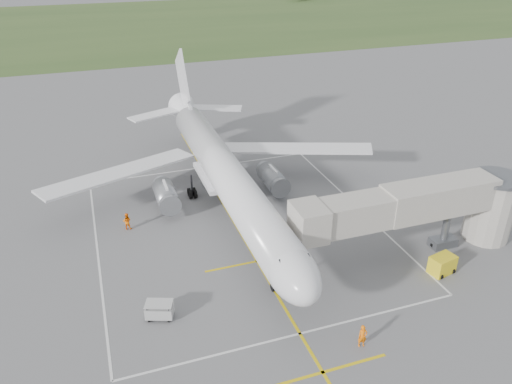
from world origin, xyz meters
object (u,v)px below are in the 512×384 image
object	(u,v)px
jet_bridge	(430,207)
ramp_worker_nose	(363,336)
airliner	(224,172)
ramp_worker_wing	(127,221)
gpu_unit	(442,265)
baggage_cart	(160,310)

from	to	relation	value
jet_bridge	ramp_worker_nose	size ratio (longest dim) A/B	12.42
airliner	ramp_worker_wing	distance (m)	11.36
gpu_unit	ramp_worker_wing	bearing A→B (deg)	134.73
airliner	gpu_unit	size ratio (longest dim) A/B	18.65
gpu_unit	baggage_cart	size ratio (longest dim) A/B	1.03
baggage_cart	ramp_worker_nose	bearing A→B (deg)	-9.92
jet_bridge	ramp_worker_wing	size ratio (longest dim) A/B	12.86
gpu_unit	baggage_cart	bearing A→B (deg)	162.44
airliner	ramp_worker_wing	xyz separation A→B (m)	(-10.77, -0.95, -3.48)
gpu_unit	ramp_worker_nose	xyz separation A→B (m)	(-11.32, -5.61, 0.11)
airliner	ramp_worker_wing	bearing A→B (deg)	-174.95
baggage_cart	ramp_worker_nose	size ratio (longest dim) A/B	1.30
jet_bridge	baggage_cart	world-z (taller)	jet_bridge
ramp_worker_wing	gpu_unit	bearing A→B (deg)	165.83
gpu_unit	baggage_cart	distance (m)	25.07
ramp_worker_nose	ramp_worker_wing	xyz separation A→B (m)	(-14.59, 22.44, -0.03)
jet_bridge	gpu_unit	xyz separation A→B (m)	(-0.57, -3.53, -3.91)
jet_bridge	ramp_worker_nose	distance (m)	15.47
airliner	jet_bridge	distance (m)	21.22
airliner	gpu_unit	bearing A→B (deg)	-49.56
jet_bridge	baggage_cart	bearing A→B (deg)	-177.27
ramp_worker_wing	airliner	bearing A→B (deg)	-156.13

